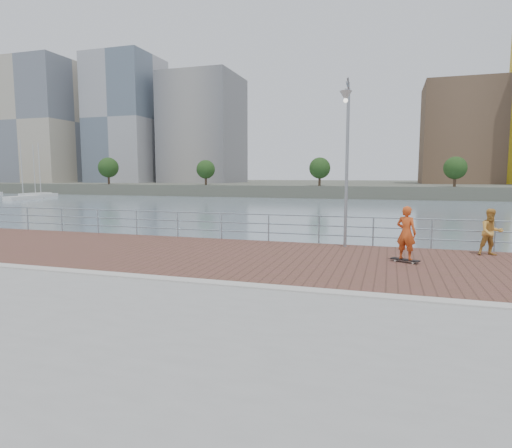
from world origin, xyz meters
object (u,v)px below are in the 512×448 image
(bystander, at_px, (491,232))
(skateboarder, at_px, (406,233))
(guardrail, at_px, (293,225))
(street_lamp, at_px, (346,134))

(bystander, bearing_deg, skateboarder, -154.58)
(skateboarder, xyz_separation_m, bystander, (2.74, 2.08, -0.13))
(guardrail, xyz_separation_m, street_lamp, (2.09, -0.93, 3.45))
(skateboarder, distance_m, bystander, 3.44)
(guardrail, bearing_deg, bystander, -6.67)
(street_lamp, relative_size, bystander, 3.72)
(guardrail, distance_m, street_lamp, 4.14)
(street_lamp, bearing_deg, guardrail, 156.08)
(street_lamp, distance_m, skateboarder, 4.28)
(street_lamp, xyz_separation_m, bystander, (4.80, 0.12, -3.34))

